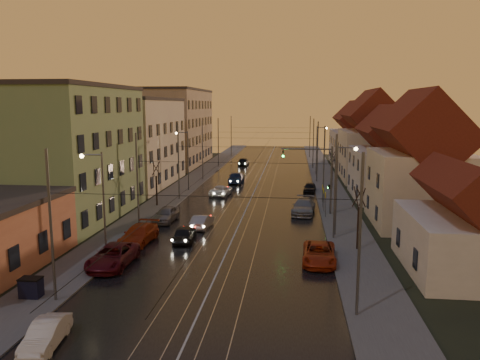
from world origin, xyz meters
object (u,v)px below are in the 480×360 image
at_px(street_lamp_2, 186,155).
at_px(parked_left_1, 113,256).
at_px(driving_car_4, 243,162).
at_px(parked_left_2, 139,234).
at_px(traffic_light_mast, 322,171).
at_px(driving_car_2, 221,190).
at_px(parked_left_3, 166,214).
at_px(driving_car_1, 202,221).
at_px(street_lamp_1, 340,181).
at_px(parked_right_2, 310,188).
at_px(street_lamp_0, 100,194).
at_px(driving_car_3, 236,178).
at_px(dumpster, 31,288).
at_px(driving_car_0, 184,233).
at_px(parked_right_1, 304,207).
at_px(parked_left_0, 46,334).
at_px(street_lamp_3, 319,146).
at_px(parked_right_0, 319,253).

height_order(street_lamp_2, parked_left_1, street_lamp_2).
xyz_separation_m(driving_car_4, parked_left_2, (-3.32, -50.90, -0.02)).
bearing_deg(street_lamp_2, traffic_light_mast, -35.07).
relative_size(driving_car_2, parked_left_3, 1.07).
distance_m(driving_car_1, parked_left_2, 6.81).
distance_m(street_lamp_1, parked_right_2, 21.30).
bearing_deg(street_lamp_0, parked_left_1, -48.62).
distance_m(driving_car_3, dumpster, 43.47).
bearing_deg(traffic_light_mast, driving_car_0, -137.14).
bearing_deg(street_lamp_0, parked_right_1, 46.65).
relative_size(parked_left_0, parked_left_2, 0.72).
xyz_separation_m(driving_car_1, parked_left_3, (-3.97, 2.05, 0.09)).
bearing_deg(parked_right_1, driving_car_4, 111.33).
height_order(street_lamp_3, parked_right_2, street_lamp_3).
bearing_deg(parked_right_0, driving_car_1, 142.87).
xyz_separation_m(parked_right_2, dumpster, (-17.50, -36.57, 0.07)).
bearing_deg(parked_right_0, street_lamp_1, 76.66).
relative_size(street_lamp_3, driving_car_4, 1.75).
distance_m(street_lamp_0, parked_left_1, 4.72).
bearing_deg(street_lamp_3, traffic_light_mast, -92.27).
height_order(street_lamp_1, parked_left_0, street_lamp_1).
xyz_separation_m(parked_left_0, parked_left_1, (-1.10, 11.16, 0.14)).
height_order(street_lamp_0, driving_car_4, street_lamp_0).
bearing_deg(parked_right_1, parked_right_0, -80.88).
height_order(driving_car_0, driving_car_4, driving_car_4).
height_order(street_lamp_2, driving_car_1, street_lamp_2).
distance_m(street_lamp_1, driving_car_4, 48.92).
bearing_deg(driving_car_2, traffic_light_mast, 149.33).
height_order(street_lamp_2, dumpster, street_lamp_2).
relative_size(driving_car_4, parked_right_0, 0.90).
relative_size(parked_right_0, dumpster, 4.24).
distance_m(traffic_light_mast, parked_left_2, 20.06).
bearing_deg(parked_right_0, parked_left_0, -132.47).
xyz_separation_m(driving_car_1, dumpster, (-6.90, -17.05, 0.05)).
height_order(traffic_light_mast, driving_car_0, traffic_light_mast).
bearing_deg(parked_right_1, street_lamp_2, 148.62).
bearing_deg(parked_left_1, street_lamp_1, 30.41).
relative_size(driving_car_0, driving_car_3, 0.75).
bearing_deg(street_lamp_2, street_lamp_3, 41.31).
bearing_deg(driving_car_3, driving_car_2, 82.74).
bearing_deg(street_lamp_0, street_lamp_2, 90.00).
relative_size(street_lamp_1, driving_car_0, 1.94).
height_order(street_lamp_0, street_lamp_1, same).
bearing_deg(street_lamp_2, driving_car_0, -77.42).
distance_m(parked_left_1, parked_right_2, 33.94).
height_order(parked_left_1, parked_right_1, parked_right_1).
relative_size(street_lamp_2, driving_car_2, 1.71).
distance_m(street_lamp_3, parked_left_3, 36.79).
xyz_separation_m(street_lamp_2, street_lamp_3, (18.21, 16.00, 0.00)).
bearing_deg(dumpster, traffic_light_mast, 51.37).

